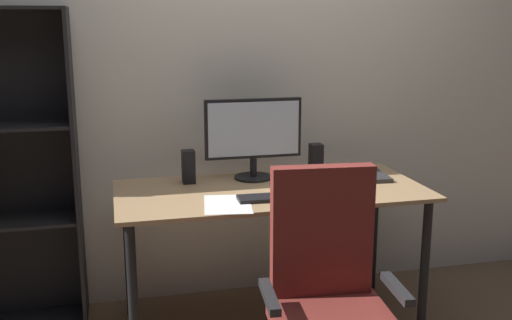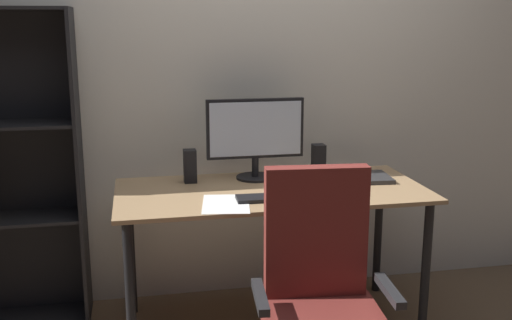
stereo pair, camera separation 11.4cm
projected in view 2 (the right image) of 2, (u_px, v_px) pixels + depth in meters
back_wall at (251, 67)px, 3.34m from camera, size 6.40×0.10×2.60m
desk at (271, 205)px, 2.99m from camera, size 1.52×0.71×0.74m
monitor at (255, 133)px, 3.11m from camera, size 0.51×0.20×0.42m
keyboard at (268, 198)px, 2.78m from camera, size 0.29×0.12×0.02m
mouse at (308, 193)px, 2.84m from camera, size 0.06×0.10×0.03m
coffee_mug at (289, 178)px, 2.96m from camera, size 0.10×0.08×0.11m
laptop at (359, 178)px, 3.13m from camera, size 0.34×0.25×0.02m
speaker_left at (190, 166)px, 3.07m from camera, size 0.06×0.07×0.17m
speaker_right at (318, 160)px, 3.20m from camera, size 0.06×0.07×0.17m
paper_sheet at (226, 204)px, 2.72m from camera, size 0.25×0.32×0.00m
office_chair at (321, 317)px, 2.27m from camera, size 0.54×0.54×1.01m
bookshelf at (11, 173)px, 3.05m from camera, size 0.66×0.28×1.62m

